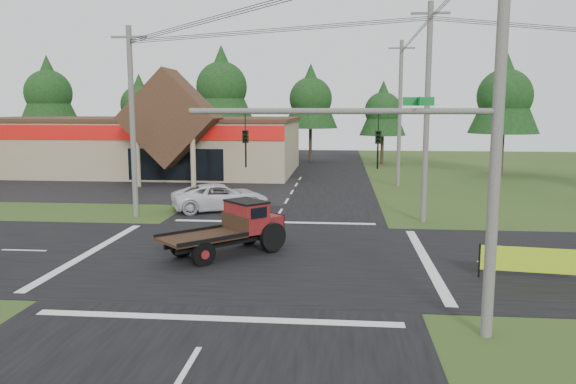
# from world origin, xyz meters

# --- Properties ---
(ground) EXTENTS (120.00, 120.00, 0.00)m
(ground) POSITION_xyz_m (0.00, 0.00, 0.00)
(ground) COLOR #2D491A
(ground) RESTS_ON ground
(road_ns) EXTENTS (12.00, 120.00, 0.02)m
(road_ns) POSITION_xyz_m (0.00, 0.00, 0.01)
(road_ns) COLOR black
(road_ns) RESTS_ON ground
(road_ew) EXTENTS (120.00, 12.00, 0.02)m
(road_ew) POSITION_xyz_m (0.00, 0.00, 0.01)
(road_ew) COLOR black
(road_ew) RESTS_ON ground
(parking_apron) EXTENTS (28.00, 14.00, 0.02)m
(parking_apron) POSITION_xyz_m (-14.00, 19.00, 0.01)
(parking_apron) COLOR black
(parking_apron) RESTS_ON ground
(cvs_building) EXTENTS (30.40, 18.20, 9.19)m
(cvs_building) POSITION_xyz_m (-15.70, 29.57, 2.78)
(cvs_building) COLOR tan
(cvs_building) RESTS_ON ground
(traffic_signal_mast) EXTENTS (8.12, 0.24, 7.00)m
(traffic_signal_mast) POSITION_xyz_m (5.82, -7.50, 4.43)
(traffic_signal_mast) COLOR #595651
(traffic_signal_mast) RESTS_ON ground
(utility_pole_nr) EXTENTS (2.00, 0.30, 11.00)m
(utility_pole_nr) POSITION_xyz_m (7.50, -7.50, 5.64)
(utility_pole_nr) COLOR #595651
(utility_pole_nr) RESTS_ON ground
(utility_pole_nw) EXTENTS (2.00, 0.30, 10.50)m
(utility_pole_nw) POSITION_xyz_m (-8.00, 8.00, 5.39)
(utility_pole_nw) COLOR #595651
(utility_pole_nw) RESTS_ON ground
(utility_pole_ne) EXTENTS (2.00, 0.30, 11.50)m
(utility_pole_ne) POSITION_xyz_m (8.00, 8.00, 5.89)
(utility_pole_ne) COLOR #595651
(utility_pole_ne) RESTS_ON ground
(utility_pole_n) EXTENTS (2.00, 0.30, 11.20)m
(utility_pole_n) POSITION_xyz_m (8.00, 22.00, 5.74)
(utility_pole_n) COLOR #595651
(utility_pole_n) RESTS_ON ground
(tree_row_a) EXTENTS (6.72, 6.72, 12.12)m
(tree_row_a) POSITION_xyz_m (-30.00, 40.00, 8.05)
(tree_row_a) COLOR #332316
(tree_row_a) RESTS_ON ground
(tree_row_b) EXTENTS (5.60, 5.60, 10.10)m
(tree_row_b) POSITION_xyz_m (-20.00, 42.00, 6.70)
(tree_row_b) COLOR #332316
(tree_row_b) RESTS_ON ground
(tree_row_c) EXTENTS (7.28, 7.28, 13.13)m
(tree_row_c) POSITION_xyz_m (-10.00, 41.00, 8.72)
(tree_row_c) COLOR #332316
(tree_row_c) RESTS_ON ground
(tree_row_d) EXTENTS (6.16, 6.16, 11.11)m
(tree_row_d) POSITION_xyz_m (0.00, 42.00, 7.38)
(tree_row_d) COLOR #332316
(tree_row_d) RESTS_ON ground
(tree_row_e) EXTENTS (5.04, 5.04, 9.09)m
(tree_row_e) POSITION_xyz_m (8.00, 40.00, 6.03)
(tree_row_e) COLOR #332316
(tree_row_e) RESTS_ON ground
(tree_side_ne) EXTENTS (6.16, 6.16, 11.11)m
(tree_side_ne) POSITION_xyz_m (18.00, 30.00, 7.38)
(tree_side_ne) COLOR #332316
(tree_side_ne) RESTS_ON ground
(antique_flatbed_truck) EXTENTS (5.28, 5.22, 2.25)m
(antique_flatbed_truck) POSITION_xyz_m (-1.20, 0.10, 1.12)
(antique_flatbed_truck) COLOR maroon
(antique_flatbed_truck) RESTS_ON ground
(roadside_banner) EXTENTS (3.67, 0.58, 1.26)m
(roadside_banner) POSITION_xyz_m (10.35, -2.33, 0.63)
(roadside_banner) COLOR #9DC51A
(roadside_banner) RESTS_ON ground
(white_pickup) EXTENTS (6.34, 4.80, 1.60)m
(white_pickup) POSITION_xyz_m (-3.66, 10.42, 0.80)
(white_pickup) COLOR silver
(white_pickup) RESTS_ON ground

